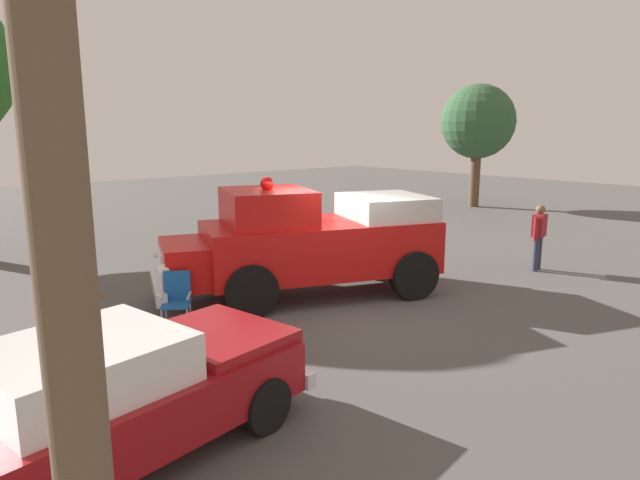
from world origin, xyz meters
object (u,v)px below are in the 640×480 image
Objects in this scene: oak_tree_left at (478,122)px; traffic_cone at (88,284)px; utility_pole at (52,137)px; classic_hot_rod at (116,395)px; spectator_standing at (539,233)px; lawn_chair_by_car at (176,296)px; vintage_fire_truck at (310,241)px.

oak_tree_left reaches higher than traffic_cone.
utility_pole is 10.68× the size of traffic_cone.
classic_hot_rod is 11.33m from spectator_standing.
spectator_standing is at bearing -138.48° from oak_tree_left.
oak_tree_left reaches higher than lawn_chair_by_car.
lawn_chair_by_car is at bearing 54.61° from classic_hot_rod.
utility_pole reaches higher than spectator_standing.
vintage_fire_truck is 6.13m from spectator_standing.
traffic_cone is at bearing -171.24° from oak_tree_left.
spectator_standing is at bearing 19.37° from utility_pole.
classic_hot_rod is 6.54m from traffic_cone.
classic_hot_rod is 0.84× the size of oak_tree_left.
traffic_cone is at bearing 74.01° from classic_hot_rod.
lawn_chair_by_car is 18.93m from oak_tree_left.
vintage_fire_truck reaches higher than spectator_standing.
oak_tree_left is 24.77m from utility_pole.
oak_tree_left is (14.65, 5.75, 2.61)m from vintage_fire_truck.
oak_tree_left is 18.92m from traffic_cone.
oak_tree_left is (17.76, 5.71, 3.22)m from lawn_chair_by_car.
lawn_chair_by_car is 0.19× the size of oak_tree_left.
classic_hot_rod is at bearing 67.75° from utility_pole.
vintage_fire_truck is 4.81m from traffic_cone.
utility_pole is (-6.83, -6.56, 2.34)m from vintage_fire_truck.
lawn_chair_by_car is at bearing 166.15° from spectator_standing.
spectator_standing reaches higher than lawn_chair_by_car.
spectator_standing is (8.85, -2.18, 0.37)m from lawn_chair_by_car.
spectator_standing is 12.24m from oak_tree_left.
traffic_cone is (-9.47, 5.06, -0.66)m from spectator_standing.
spectator_standing is at bearing 6.15° from classic_hot_rod.
classic_hot_rod reaches higher than lawn_chair_by_car.
vintage_fire_truck is 6.48m from classic_hot_rod.
vintage_fire_truck is 1.15× the size of oak_tree_left.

